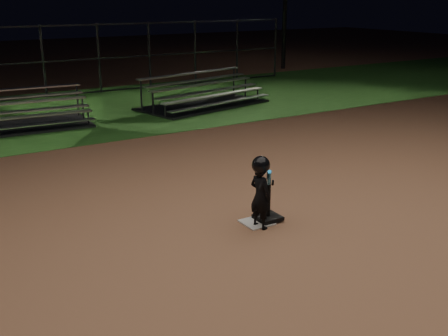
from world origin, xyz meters
TOP-DOWN VIEW (x-y plane):
  - ground at (0.00, 0.00)m, footprint 80.00×80.00m
  - grass_strip at (0.00, 10.00)m, footprint 60.00×8.00m
  - home_plate at (0.00, 0.00)m, footprint 0.45×0.45m
  - batting_tee at (0.21, -0.01)m, footprint 0.38×0.38m
  - child_batter at (-0.05, -0.16)m, footprint 0.44×0.60m
  - bleacher_left at (-2.00, 8.72)m, footprint 4.17×2.19m
  - bleacher_right at (3.97, 8.74)m, footprint 4.55×2.93m
  - backstop_fence at (0.00, 13.00)m, footprint 20.08×0.08m

SIDE VIEW (x-z plane):
  - ground at x=0.00m, z-range 0.00..0.00m
  - grass_strip at x=0.00m, z-range 0.00..0.01m
  - home_plate at x=0.00m, z-range 0.00..0.02m
  - batting_tee at x=0.21m, z-range -0.23..0.57m
  - bleacher_left at x=-2.00m, z-range -0.29..0.70m
  - bleacher_right at x=3.97m, z-range -0.30..0.73m
  - child_batter at x=-0.05m, z-range 0.04..1.20m
  - backstop_fence at x=0.00m, z-range 0.00..2.50m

